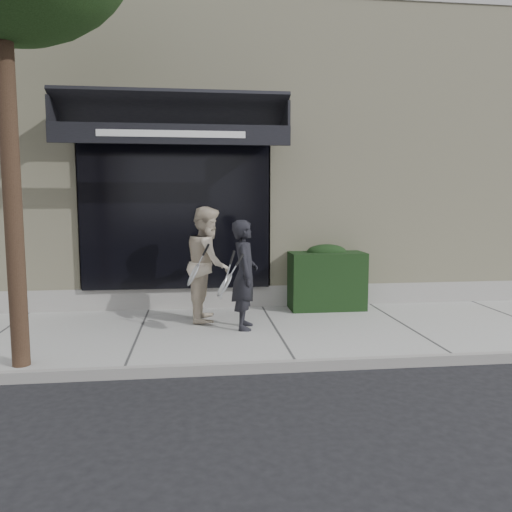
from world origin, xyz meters
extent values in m
plane|color=black|center=(0.00, 0.00, 0.00)|extent=(80.00, 80.00, 0.00)
cube|color=#969791|center=(0.00, 0.00, 0.06)|extent=(20.00, 3.00, 0.12)
cube|color=gray|center=(0.00, -1.55, 0.07)|extent=(20.00, 0.10, 0.14)
cube|color=beige|center=(0.00, 5.00, 2.75)|extent=(14.00, 7.00, 5.50)
cube|color=gray|center=(0.00, 1.70, 0.25)|extent=(14.02, 0.42, 0.50)
cube|color=black|center=(-1.50, 1.55, 1.80)|extent=(3.20, 0.30, 2.60)
cube|color=gray|center=(-3.10, 1.70, 1.80)|extent=(0.08, 0.40, 2.60)
cube|color=gray|center=(0.10, 1.70, 1.80)|extent=(0.08, 0.40, 2.60)
cube|color=gray|center=(-1.50, 1.70, 3.14)|extent=(3.36, 0.40, 0.12)
cube|color=black|center=(-1.50, 1.00, 3.40)|extent=(3.60, 1.03, 0.55)
cube|color=black|center=(-1.50, 0.50, 3.01)|extent=(3.60, 0.05, 0.30)
cube|color=white|center=(-1.50, 0.47, 3.01)|extent=(2.20, 0.01, 0.10)
cube|color=black|center=(-3.28, 1.00, 3.32)|extent=(0.04, 1.00, 0.45)
cube|color=black|center=(0.28, 1.00, 3.32)|extent=(0.04, 1.00, 0.45)
cube|color=black|center=(1.10, 1.25, 0.62)|extent=(1.30, 0.70, 1.00)
ellipsoid|color=black|center=(1.10, 1.25, 1.12)|extent=(0.71, 0.38, 0.27)
cylinder|color=black|center=(-3.20, -1.30, 2.40)|extent=(0.20, 0.20, 4.80)
imported|color=black|center=(-0.45, 0.06, 0.93)|extent=(0.46, 0.63, 1.62)
torus|color=silver|center=(-0.77, -0.21, 0.83)|extent=(0.22, 0.33, 0.27)
cylinder|color=silver|center=(-0.77, -0.21, 0.83)|extent=(0.18, 0.29, 0.23)
cylinder|color=silver|center=(-0.77, -0.21, 0.83)|extent=(0.16, 0.04, 0.11)
cylinder|color=black|center=(-0.77, -0.21, 0.83)|extent=(0.19, 0.06, 0.13)
torus|color=silver|center=(-0.79, -0.35, 0.83)|extent=(0.14, 0.31, 0.30)
cylinder|color=silver|center=(-0.79, -0.35, 0.83)|extent=(0.11, 0.28, 0.26)
cylinder|color=silver|center=(-0.79, -0.35, 0.83)|extent=(0.18, 0.04, 0.07)
cylinder|color=black|center=(-0.79, -0.35, 0.83)|extent=(0.20, 0.05, 0.09)
imported|color=beige|center=(-0.98, 0.66, 1.02)|extent=(0.75, 0.93, 1.81)
torus|color=silver|center=(-1.21, 0.29, 0.91)|extent=(0.20, 0.32, 0.28)
cylinder|color=silver|center=(-1.21, 0.29, 0.91)|extent=(0.16, 0.29, 0.24)
cylinder|color=silver|center=(-1.21, 0.29, 0.91)|extent=(0.17, 0.04, 0.10)
cylinder|color=black|center=(-1.21, 0.29, 0.91)|extent=(0.19, 0.06, 0.12)
camera|label=1|loc=(-1.16, -7.20, 2.04)|focal=35.00mm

